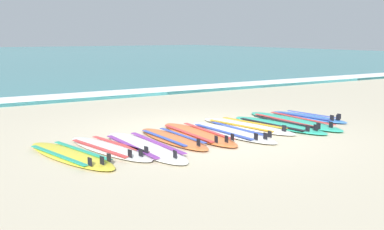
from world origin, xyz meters
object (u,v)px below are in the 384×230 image
at_px(surfboard_2, 144,147).
at_px(surfboard_4, 198,134).
at_px(surfboard_9, 308,117).
at_px(surfboard_3, 173,139).
at_px(surfboard_7, 278,125).
at_px(surfboard_1, 109,148).
at_px(surfboard_8, 293,121).
at_px(surfboard_0, 70,155).
at_px(surfboard_6, 247,126).
at_px(surfboard_5, 231,132).

bearing_deg(surfboard_2, surfboard_4, 16.19).
distance_m(surfboard_2, surfboard_9, 4.27).
distance_m(surfboard_3, surfboard_7, 2.39).
height_order(surfboard_2, surfboard_7, same).
distance_m(surfboard_1, surfboard_7, 3.58).
bearing_deg(surfboard_3, surfboard_8, 2.87).
relative_size(surfboard_0, surfboard_6, 0.97).
distance_m(surfboard_0, surfboard_6, 3.64).
relative_size(surfboard_4, surfboard_9, 1.20).
relative_size(surfboard_3, surfboard_7, 0.87).
bearing_deg(surfboard_8, surfboard_1, -176.75).
bearing_deg(surfboard_6, surfboard_8, -3.73).
xyz_separation_m(surfboard_0, surfboard_3, (1.84, 0.18, -0.00)).
relative_size(surfboard_5, surfboard_7, 0.98).
bearing_deg(surfboard_0, surfboard_7, 2.28).
bearing_deg(surfboard_4, surfboard_2, -163.81).
bearing_deg(surfboard_9, surfboard_0, -174.52).
xyz_separation_m(surfboard_3, surfboard_6, (1.78, 0.22, -0.00)).
height_order(surfboard_4, surfboard_5, same).
xyz_separation_m(surfboard_3, surfboard_5, (1.18, -0.09, 0.00)).
relative_size(surfboard_3, surfboard_8, 0.80).
xyz_separation_m(surfboard_2, surfboard_4, (1.24, 0.36, 0.00)).
xyz_separation_m(surfboard_3, surfboard_4, (0.57, 0.09, 0.00)).
xyz_separation_m(surfboard_4, surfboard_5, (0.61, -0.18, 0.00)).
xyz_separation_m(surfboard_3, surfboard_8, (2.93, 0.15, -0.00)).
relative_size(surfboard_4, surfboard_6, 1.00).
bearing_deg(surfboard_9, surfboard_2, -171.87).
distance_m(surfboard_5, surfboard_9, 2.41).
xyz_separation_m(surfboard_0, surfboard_9, (5.39, 0.52, 0.00)).
distance_m(surfboard_3, surfboard_4, 0.58).
relative_size(surfboard_1, surfboard_8, 0.85).
distance_m(surfboard_0, surfboard_7, 4.23).
height_order(surfboard_0, surfboard_7, same).
bearing_deg(surfboard_3, surfboard_6, 7.11).
bearing_deg(surfboard_7, surfboard_5, -176.30).
distance_m(surfboard_1, surfboard_5, 2.37).
distance_m(surfboard_6, surfboard_8, 1.16).
distance_m(surfboard_1, surfboard_8, 4.13).
distance_m(surfboard_5, surfboard_8, 1.77).
bearing_deg(surfboard_6, surfboard_3, -172.89).
relative_size(surfboard_2, surfboard_7, 1.06).
relative_size(surfboard_2, surfboard_3, 1.22).
bearing_deg(surfboard_2, surfboard_8, 6.55).
relative_size(surfboard_3, surfboard_9, 1.05).
bearing_deg(surfboard_0, surfboard_3, 5.59).
xyz_separation_m(surfboard_6, surfboard_7, (0.60, -0.23, 0.00)).
bearing_deg(surfboard_8, surfboard_4, -178.71).
relative_size(surfboard_2, surfboard_5, 1.08).
relative_size(surfboard_2, surfboard_8, 0.97).
bearing_deg(surfboard_8, surfboard_7, -163.87).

